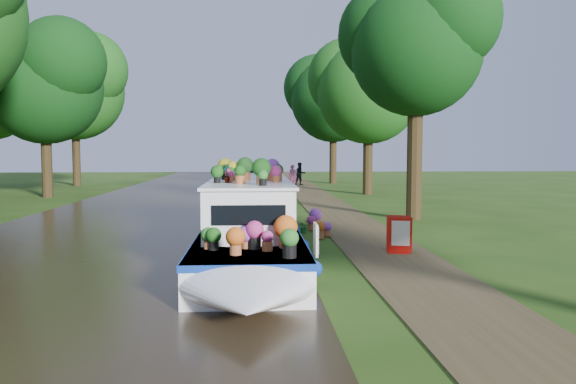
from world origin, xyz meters
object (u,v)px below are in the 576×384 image
(plant_boat, at_px, (250,220))
(pedestrian_pink, at_px, (293,176))
(pedestrian_dark, at_px, (300,174))
(second_boat, at_px, (245,182))
(sandwich_board, at_px, (399,236))

(plant_boat, height_order, pedestrian_pink, plant_boat)
(plant_boat, bearing_deg, pedestrian_dark, 82.65)
(plant_boat, distance_m, pedestrian_dark, 27.21)
(plant_boat, height_order, second_boat, plant_boat)
(sandwich_board, bearing_deg, pedestrian_dark, 104.75)
(sandwich_board, height_order, pedestrian_pink, pedestrian_pink)
(sandwich_board, relative_size, pedestrian_dark, 0.55)
(second_boat, relative_size, pedestrian_dark, 4.17)
(second_boat, relative_size, pedestrian_pink, 4.44)
(plant_boat, relative_size, second_boat, 1.94)
(plant_boat, xyz_separation_m, pedestrian_pink, (2.75, 24.45, -0.04))
(sandwich_board, distance_m, pedestrian_pink, 24.77)
(pedestrian_dark, bearing_deg, pedestrian_pink, -122.91)
(second_boat, xyz_separation_m, pedestrian_dark, (3.98, 4.82, 0.32))
(plant_boat, height_order, sandwich_board, plant_boat)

